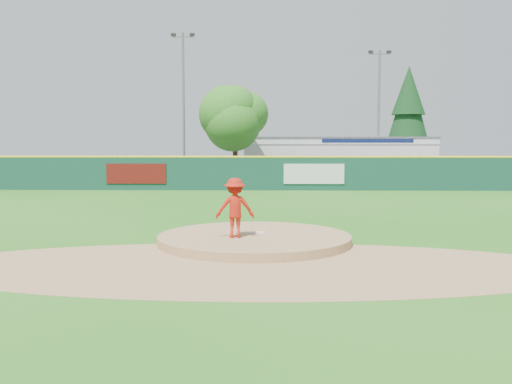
{
  "coord_description": "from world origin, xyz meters",
  "views": [
    {
      "loc": [
        0.39,
        -16.06,
        2.88
      ],
      "look_at": [
        0.0,
        2.0,
        1.3
      ],
      "focal_mm": 40.0,
      "sensor_mm": 36.0,
      "label": 1
    }
  ],
  "objects_px": {
    "deciduous_tree": "(235,119)",
    "conifer_tree": "(408,113)",
    "pitcher": "(235,208)",
    "light_pole_left": "(183,100)",
    "van": "(322,173)",
    "light_pole_right": "(379,108)",
    "playground_slide": "(94,171)",
    "pool_building_grp": "(335,157)"
  },
  "relations": [
    {
      "from": "conifer_tree",
      "to": "light_pole_right",
      "type": "xyz_separation_m",
      "value": [
        -4.0,
        -7.0,
        0.0
      ]
    },
    {
      "from": "pitcher",
      "to": "deciduous_tree",
      "type": "distance_m",
      "value": 25.72
    },
    {
      "from": "light_pole_left",
      "to": "light_pole_right",
      "type": "xyz_separation_m",
      "value": [
        15.0,
        2.0,
        -0.51
      ]
    },
    {
      "from": "deciduous_tree",
      "to": "conifer_tree",
      "type": "height_order",
      "value": "conifer_tree"
    },
    {
      "from": "conifer_tree",
      "to": "deciduous_tree",
      "type": "bearing_deg",
      "value": -143.75
    },
    {
      "from": "conifer_tree",
      "to": "light_pole_left",
      "type": "xyz_separation_m",
      "value": [
        -19.0,
        -9.0,
        0.51
      ]
    },
    {
      "from": "pool_building_grp",
      "to": "light_pole_right",
      "type": "height_order",
      "value": "light_pole_right"
    },
    {
      "from": "light_pole_left",
      "to": "pool_building_grp",
      "type": "bearing_deg",
      "value": 22.6
    },
    {
      "from": "deciduous_tree",
      "to": "van",
      "type": "bearing_deg",
      "value": -5.65
    },
    {
      "from": "conifer_tree",
      "to": "light_pole_left",
      "type": "distance_m",
      "value": 21.03
    },
    {
      "from": "playground_slide",
      "to": "pitcher",
      "type": "bearing_deg",
      "value": -64.74
    },
    {
      "from": "van",
      "to": "light_pole_left",
      "type": "xyz_separation_m",
      "value": [
        -10.23,
        2.62,
        5.32
      ]
    },
    {
      "from": "pitcher",
      "to": "conifer_tree",
      "type": "distance_m",
      "value": 39.13
    },
    {
      "from": "deciduous_tree",
      "to": "light_pole_left",
      "type": "relative_size",
      "value": 0.67
    },
    {
      "from": "pool_building_grp",
      "to": "light_pole_right",
      "type": "distance_m",
      "value": 5.75
    },
    {
      "from": "light_pole_right",
      "to": "deciduous_tree",
      "type": "bearing_deg",
      "value": -160.02
    },
    {
      "from": "pitcher",
      "to": "deciduous_tree",
      "type": "bearing_deg",
      "value": -94.92
    },
    {
      "from": "light_pole_left",
      "to": "van",
      "type": "bearing_deg",
      "value": -14.35
    },
    {
      "from": "van",
      "to": "deciduous_tree",
      "type": "relative_size",
      "value": 0.7
    },
    {
      "from": "van",
      "to": "conifer_tree",
      "type": "relative_size",
      "value": 0.54
    },
    {
      "from": "van",
      "to": "pool_building_grp",
      "type": "distance_m",
      "value": 7.87
    },
    {
      "from": "light_pole_right",
      "to": "pitcher",
      "type": "bearing_deg",
      "value": -107.93
    },
    {
      "from": "playground_slide",
      "to": "conifer_tree",
      "type": "xyz_separation_m",
      "value": [
        24.8,
        12.55,
        4.66
      ]
    },
    {
      "from": "deciduous_tree",
      "to": "pitcher",
      "type": "bearing_deg",
      "value": -86.69
    },
    {
      "from": "conifer_tree",
      "to": "light_pole_right",
      "type": "distance_m",
      "value": 8.06
    },
    {
      "from": "van",
      "to": "light_pole_right",
      "type": "relative_size",
      "value": 0.51
    },
    {
      "from": "pitcher",
      "to": "light_pole_right",
      "type": "relative_size",
      "value": 0.17
    },
    {
      "from": "pitcher",
      "to": "playground_slide",
      "type": "bearing_deg",
      "value": -72.96
    },
    {
      "from": "playground_slide",
      "to": "van",
      "type": "bearing_deg",
      "value": 3.35
    },
    {
      "from": "deciduous_tree",
      "to": "light_pole_right",
      "type": "xyz_separation_m",
      "value": [
        11.0,
        4.0,
        0.99
      ]
    },
    {
      "from": "playground_slide",
      "to": "light_pole_left",
      "type": "height_order",
      "value": "light_pole_left"
    },
    {
      "from": "pool_building_grp",
      "to": "conifer_tree",
      "type": "height_order",
      "value": "conifer_tree"
    },
    {
      "from": "pitcher",
      "to": "light_pole_right",
      "type": "distance_m",
      "value": 31.27
    },
    {
      "from": "light_pole_right",
      "to": "playground_slide",
      "type": "bearing_deg",
      "value": -165.05
    },
    {
      "from": "conifer_tree",
      "to": "light_pole_right",
      "type": "relative_size",
      "value": 0.95
    },
    {
      "from": "pool_building_grp",
      "to": "conifer_tree",
      "type": "xyz_separation_m",
      "value": [
        7.0,
        4.01,
        3.88
      ]
    },
    {
      "from": "playground_slide",
      "to": "light_pole_left",
      "type": "bearing_deg",
      "value": 31.49
    },
    {
      "from": "pitcher",
      "to": "deciduous_tree",
      "type": "height_order",
      "value": "deciduous_tree"
    },
    {
      "from": "deciduous_tree",
      "to": "light_pole_right",
      "type": "relative_size",
      "value": 0.74
    },
    {
      "from": "pool_building_grp",
      "to": "deciduous_tree",
      "type": "distance_m",
      "value": 11.01
    },
    {
      "from": "van",
      "to": "conifer_tree",
      "type": "height_order",
      "value": "conifer_tree"
    },
    {
      "from": "playground_slide",
      "to": "conifer_tree",
      "type": "bearing_deg",
      "value": 26.85
    }
  ]
}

